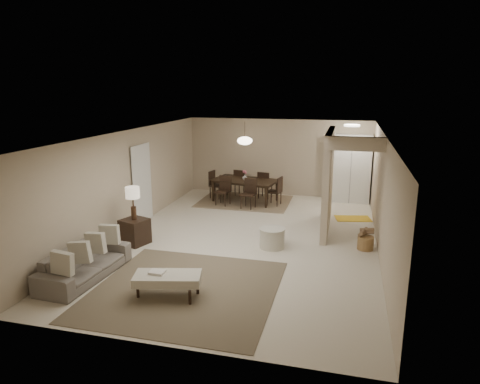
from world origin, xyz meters
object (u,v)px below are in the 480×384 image
(ottoman_bench, at_px, (168,279))
(wicker_basket, at_px, (365,243))
(sofa, at_px, (85,263))
(round_pouf, at_px, (272,238))
(dining_table, at_px, (245,191))
(side_table, at_px, (135,232))
(pantry_cabinet, at_px, (351,169))

(ottoman_bench, bearing_deg, wicker_basket, 29.07)
(sofa, relative_size, ottoman_bench, 1.63)
(round_pouf, distance_m, dining_table, 4.00)
(ottoman_bench, xyz_separation_m, round_pouf, (1.34, 2.72, -0.10))
(dining_table, bearing_deg, round_pouf, -56.02)
(sofa, distance_m, side_table, 1.88)
(sofa, height_order, round_pouf, sofa)
(wicker_basket, height_order, dining_table, dining_table)
(pantry_cabinet, bearing_deg, sofa, -124.56)
(wicker_basket, bearing_deg, side_table, -169.63)
(side_table, height_order, round_pouf, side_table)
(pantry_cabinet, xyz_separation_m, wicker_basket, (0.38, -4.15, -0.90))
(ottoman_bench, relative_size, wicker_basket, 3.48)
(side_table, bearing_deg, ottoman_bench, -51.03)
(pantry_cabinet, xyz_separation_m, ottoman_bench, (-2.99, -7.27, -0.72))
(dining_table, bearing_deg, side_table, -98.88)
(ottoman_bench, height_order, round_pouf, round_pouf)
(pantry_cabinet, relative_size, dining_table, 1.05)
(sofa, bearing_deg, wicker_basket, -58.44)
(pantry_cabinet, height_order, side_table, pantry_cabinet)
(sofa, relative_size, dining_table, 1.00)
(round_pouf, bearing_deg, pantry_cabinet, 70.07)
(sofa, bearing_deg, side_table, 1.49)
(sofa, relative_size, round_pouf, 3.48)
(side_table, relative_size, round_pouf, 1.02)
(ottoman_bench, relative_size, dining_table, 0.62)
(pantry_cabinet, bearing_deg, side_table, -133.03)
(wicker_basket, bearing_deg, ottoman_bench, -137.22)
(round_pouf, relative_size, wicker_basket, 1.63)
(ottoman_bench, bearing_deg, dining_table, 78.06)
(pantry_cabinet, relative_size, round_pouf, 3.66)
(sofa, xyz_separation_m, wicker_basket, (5.18, 2.82, -0.14))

